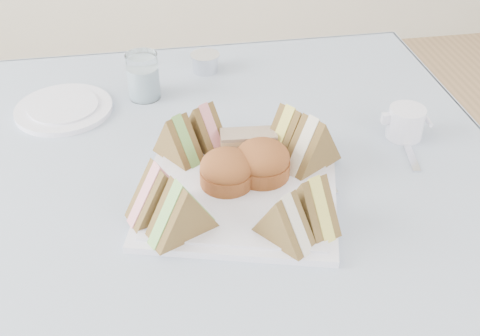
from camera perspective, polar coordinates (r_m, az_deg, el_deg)
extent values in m
cube|color=brown|center=(1.25, -2.17, -15.08)|extent=(0.90, 0.90, 0.74)
cube|color=#A0B1D7|center=(0.98, -2.66, -1.49)|extent=(1.02, 1.02, 0.01)
cube|color=white|center=(0.95, 0.00, -2.12)|extent=(0.37, 0.37, 0.01)
cylinder|color=#A65F30|center=(0.94, -1.28, -0.18)|extent=(0.10, 0.10, 0.06)
cylinder|color=#A65F30|center=(0.95, 2.11, 0.65)|extent=(0.09, 0.09, 0.06)
cube|color=#DFB98C|center=(1.01, 0.80, 2.34)|extent=(0.10, 0.04, 0.04)
cylinder|color=white|center=(1.21, -16.36, 5.39)|extent=(0.21, 0.21, 0.01)
cylinder|color=white|center=(1.20, -9.17, 8.59)|extent=(0.07, 0.07, 0.09)
cylinder|color=silver|center=(1.30, -3.31, 9.87)|extent=(0.07, 0.07, 0.03)
cube|color=silver|center=(1.11, 15.45, 2.33)|extent=(0.04, 0.17, 0.00)
cube|color=silver|center=(1.03, 7.13, 0.51)|extent=(0.03, 0.17, 0.00)
cylinder|color=white|center=(1.11, 15.44, 4.17)|extent=(0.07, 0.07, 0.06)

